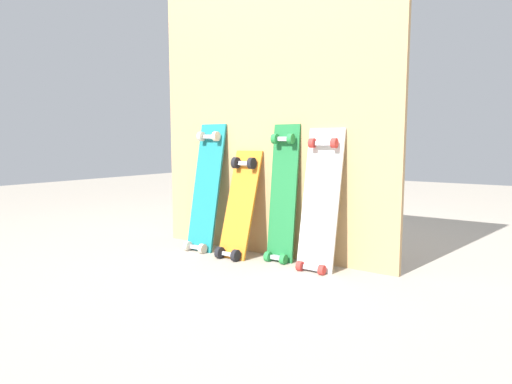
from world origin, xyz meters
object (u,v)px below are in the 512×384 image
at_px(skateboard_teal, 205,192).
at_px(skateboard_white, 320,206).
at_px(skateboard_green, 282,199).
at_px(skateboard_orange, 239,209).

height_order(skateboard_teal, skateboard_white, skateboard_teal).
distance_m(skateboard_teal, skateboard_green, 0.56).
height_order(skateboard_teal, skateboard_orange, skateboard_teal).
bearing_deg(skateboard_orange, skateboard_teal, 175.59).
distance_m(skateboard_green, skateboard_white, 0.26).
xyz_separation_m(skateboard_orange, skateboard_green, (0.27, 0.07, 0.08)).
xyz_separation_m(skateboard_teal, skateboard_white, (0.82, 0.01, -0.02)).
distance_m(skateboard_teal, skateboard_white, 0.82).
bearing_deg(skateboard_teal, skateboard_green, 4.51).
bearing_deg(skateboard_green, skateboard_orange, -166.20).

